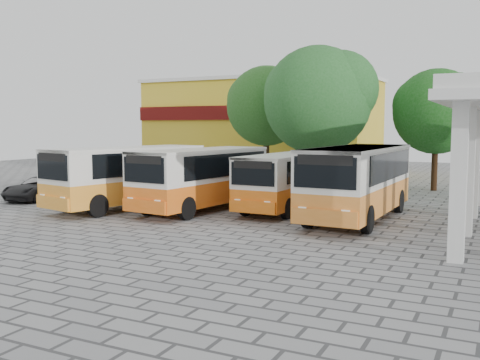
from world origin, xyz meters
The scene contains 10 objects.
ground centered at (0.00, 0.00, 0.00)m, with size 90.00×90.00×0.00m, color gray.
shophouse_block centered at (-11.00, 25.99, 4.16)m, with size 20.40×10.40×8.30m.
bus_far_left centered at (-7.55, 1.80, 1.74)m, with size 4.21×8.73×3.00m.
bus_centre_left centered at (-3.92, 2.82, 1.70)m, with size 3.33×8.37×2.94m.
bus_centre_right centered at (-0.28, 4.65, 1.56)m, with size 2.47×7.53×2.69m.
bus_far_right centered at (3.44, 3.43, 1.81)m, with size 2.92×8.77×3.13m.
tree_left centered at (-6.38, 16.36, 5.69)m, with size 6.03×5.74×8.37m.
tree_middle centered at (-1.62, 13.46, 5.90)m, with size 7.15×6.81×9.08m.
tree_right centered at (5.19, 16.25, 5.12)m, with size 5.57×5.30×7.60m.
parked_car centered at (-13.89, 2.15, 0.63)m, with size 2.08×4.52×1.26m, color black.
Camera 1 is at (9.00, -19.21, 3.96)m, focal length 40.00 mm.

